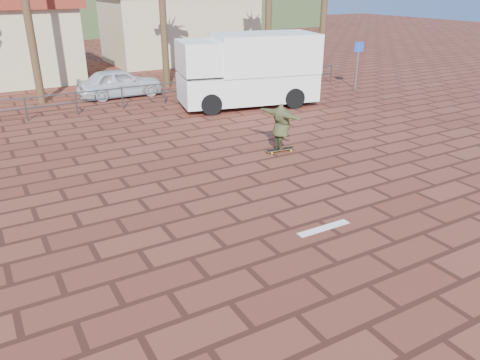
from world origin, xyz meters
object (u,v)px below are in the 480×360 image
Objects in this scene: longboard at (280,150)px; car_silver at (120,83)px; campervan at (249,69)px; car_white at (230,75)px; skateboarder at (281,127)px.

car_silver reaches higher than longboard.
longboard is 0.16× the size of campervan.
car_silver is at bearing 72.45° from car_white.
skateboarder is 9.84m from car_white.
car_silver is at bearing 108.61° from longboard.
longboard is at bearing -167.69° from car_silver.
skateboarder is 0.47× the size of car_silver.
campervan is at bearing 164.21° from car_white.
car_white is (3.20, 9.31, -0.07)m from skateboarder.
campervan is 3.36m from car_white.
skateboarder is 0.39× the size of car_white.
skateboarder is 6.67m from campervan.
car_silver is (-2.20, 10.78, 0.61)m from longboard.
car_silver is (-2.20, 10.78, -0.19)m from skateboarder.
skateboarder is (0.00, 0.00, 0.80)m from longboard.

